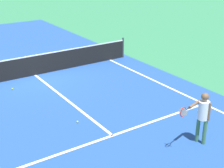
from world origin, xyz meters
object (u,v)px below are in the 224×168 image
net (34,65)px  tennis_ball_near_net (12,89)px  tennis_ball_mid_court (77,122)px  player_near (203,113)px

net → tennis_ball_near_net: net is taller
tennis_ball_mid_court → tennis_ball_near_net: bearing=102.7°
net → player_near: size_ratio=6.20×
net → tennis_ball_near_net: 1.84m
player_near → tennis_ball_mid_court: 4.07m
tennis_ball_mid_court → player_near: bearing=-51.9°
net → tennis_ball_mid_court: net is taller
tennis_ball_near_net → tennis_ball_mid_court: bearing=-77.3°
tennis_ball_near_net → tennis_ball_mid_court: (0.90, -3.99, 0.00)m
net → tennis_ball_mid_court: size_ratio=151.20×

